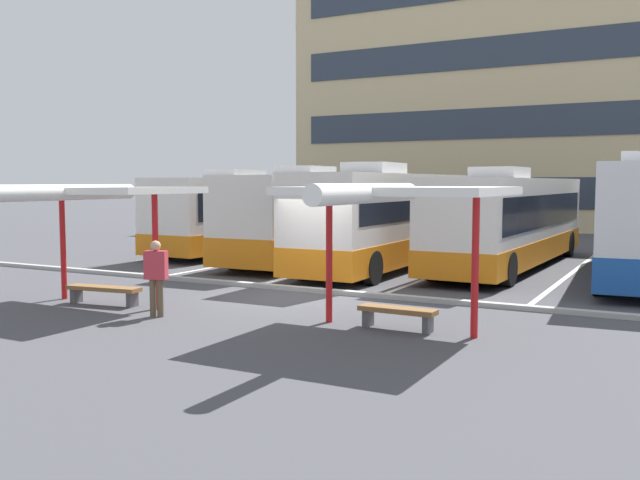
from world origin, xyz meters
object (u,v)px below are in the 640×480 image
at_px(coach_bus_3, 511,222).
at_px(bench_1, 397,313).
at_px(waiting_shelter_0, 98,194).
at_px(coach_bus_1, 324,217).
at_px(waiting_shelter_1, 393,194).
at_px(coach_bus_2, 391,220).
at_px(waiting_passenger_0, 156,273).
at_px(coach_bus_0, 257,214).
at_px(bench_0, 104,291).

distance_m(coach_bus_3, bench_1, 11.59).
distance_m(coach_bus_3, waiting_shelter_0, 14.22).
distance_m(coach_bus_1, waiting_shelter_1, 13.47).
relative_size(coach_bus_2, waiting_shelter_1, 2.23).
bearing_deg(coach_bus_2, coach_bus_3, 28.76).
bearing_deg(coach_bus_2, waiting_passenger_0, -95.93).
bearing_deg(coach_bus_0, waiting_shelter_1, -47.48).
height_order(coach_bus_2, bench_1, coach_bus_2).
height_order(coach_bus_3, waiting_shelter_1, coach_bus_3).
height_order(bench_0, waiting_shelter_1, waiting_shelter_1).
xyz_separation_m(coach_bus_1, waiting_shelter_0, (0.11, -11.73, 1.07)).
distance_m(waiting_shelter_0, waiting_shelter_1, 7.35).
bearing_deg(bench_0, coach_bus_1, 90.56).
xyz_separation_m(coach_bus_1, bench_1, (7.44, -10.90, -1.29)).
relative_size(coach_bus_3, waiting_passenger_0, 7.45).
bearing_deg(coach_bus_1, coach_bus_0, 162.20).
height_order(waiting_shelter_0, bench_0, waiting_shelter_0).
distance_m(waiting_shelter_1, waiting_passenger_0, 5.56).
relative_size(waiting_shelter_1, waiting_passenger_0, 3.11).
bearing_deg(waiting_shelter_0, coach_bus_3, 60.59).
xyz_separation_m(bench_1, waiting_passenger_0, (-5.18, -1.26, 0.65)).
relative_size(coach_bus_1, coach_bus_3, 0.99).
relative_size(coach_bus_1, bench_1, 7.74).
xyz_separation_m(coach_bus_0, bench_1, (11.41, -12.17, -1.27)).
bearing_deg(waiting_shelter_1, coach_bus_1, 123.68).
bearing_deg(bench_1, waiting_shelter_0, -173.55).
xyz_separation_m(waiting_shelter_0, waiting_shelter_1, (7.33, 0.56, 0.04)).
distance_m(coach_bus_0, coach_bus_2, 7.82).
bearing_deg(coach_bus_2, waiting_shelter_1, -67.40).
distance_m(coach_bus_0, bench_1, 16.73).
bearing_deg(waiting_shelter_0, coach_bus_1, 90.55).
relative_size(bench_1, waiting_passenger_0, 0.96).
bearing_deg(waiting_passenger_0, bench_0, 165.70).
xyz_separation_m(coach_bus_0, bench_0, (4.08, -12.89, -1.26)).
bearing_deg(waiting_shelter_0, waiting_passenger_0, -11.38).
distance_m(coach_bus_2, coach_bus_3, 4.21).
height_order(coach_bus_1, bench_0, coach_bus_1).
relative_size(coach_bus_2, bench_0, 5.91).
height_order(coach_bus_2, waiting_shelter_1, coach_bus_2).
xyz_separation_m(coach_bus_2, bench_0, (-3.27, -10.21, -1.31)).
relative_size(bench_0, waiting_passenger_0, 1.17).
distance_m(coach_bus_1, bench_1, 13.26).
height_order(coach_bus_0, coach_bus_1, coach_bus_1).
height_order(coach_bus_0, coach_bus_3, coach_bus_0).
bearing_deg(bench_1, waiting_shelter_1, -90.00).
bearing_deg(coach_bus_3, coach_bus_1, -175.00).
xyz_separation_m(waiting_shelter_0, bench_1, (7.33, 0.83, -2.36)).
relative_size(waiting_shelter_0, bench_0, 2.33).
bearing_deg(waiting_shelter_1, coach_bus_2, 112.60).
distance_m(waiting_shelter_0, bench_0, 2.35).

